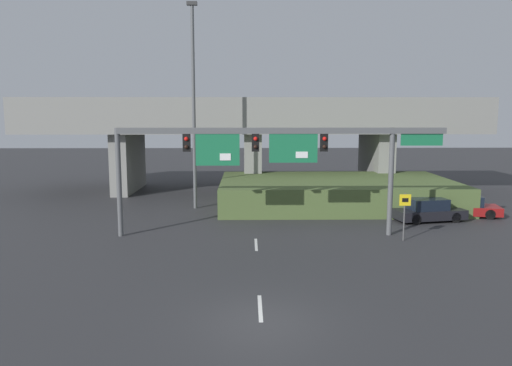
# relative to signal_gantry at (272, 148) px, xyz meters

# --- Properties ---
(ground_plane) EXTENTS (160.00, 160.00, 0.00)m
(ground_plane) POSITION_rel_signal_gantry_xyz_m (-0.91, -11.35, -4.84)
(ground_plane) COLOR #2D2D30
(lane_markings) EXTENTS (0.14, 27.56, 0.01)m
(lane_markings) POSITION_rel_signal_gantry_xyz_m (-0.91, 2.28, -4.84)
(lane_markings) COLOR silver
(lane_markings) RESTS_ON ground
(signal_gantry) EXTENTS (17.78, 0.44, 5.91)m
(signal_gantry) POSITION_rel_signal_gantry_xyz_m (0.00, 0.00, 0.00)
(signal_gantry) COLOR #515456
(signal_gantry) RESTS_ON ground
(speed_limit_sign) EXTENTS (0.60, 0.11, 2.53)m
(speed_limit_sign) POSITION_rel_signal_gantry_xyz_m (6.90, -1.24, -3.19)
(speed_limit_sign) COLOR #4C4C4C
(speed_limit_sign) RESTS_ON ground
(highway_light_pole_near) EXTENTS (0.70, 0.36, 14.08)m
(highway_light_pole_near) POSITION_rel_signal_gantry_xyz_m (-5.04, 8.01, 2.58)
(highway_light_pole_near) COLOR #515456
(highway_light_pole_near) RESTS_ON ground
(overpass_bridge) EXTENTS (37.78, 9.19, 7.88)m
(overpass_bridge) POSITION_rel_signal_gantry_xyz_m (-0.91, 16.16, 0.55)
(overpass_bridge) COLOR gray
(overpass_bridge) RESTS_ON ground
(grass_embankment) EXTENTS (16.63, 9.95, 1.90)m
(grass_embankment) POSITION_rel_signal_gantry_xyz_m (5.08, 8.99, -3.89)
(grass_embankment) COLOR #4C6033
(grass_embankment) RESTS_ON ground
(parked_sedan_near_right) EXTENTS (4.59, 2.61, 1.44)m
(parked_sedan_near_right) POSITION_rel_signal_gantry_xyz_m (9.93, 3.55, -4.18)
(parked_sedan_near_right) COLOR black
(parked_sedan_near_right) RESTS_ON ground
(parked_sedan_mid_right) EXTENTS (4.45, 2.51, 1.37)m
(parked_sedan_mid_right) POSITION_rel_signal_gantry_xyz_m (12.82, 4.97, -4.20)
(parked_sedan_mid_right) COLOR maroon
(parked_sedan_mid_right) RESTS_ON ground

